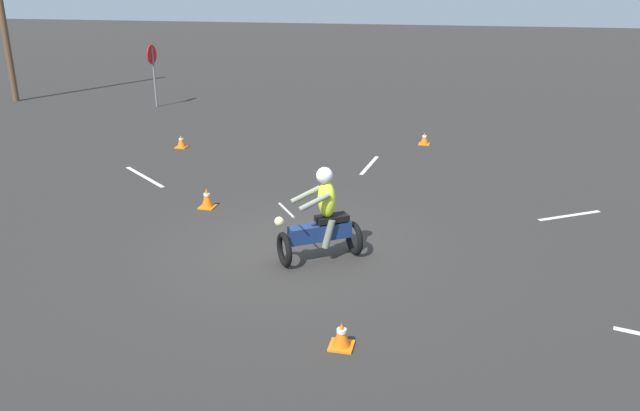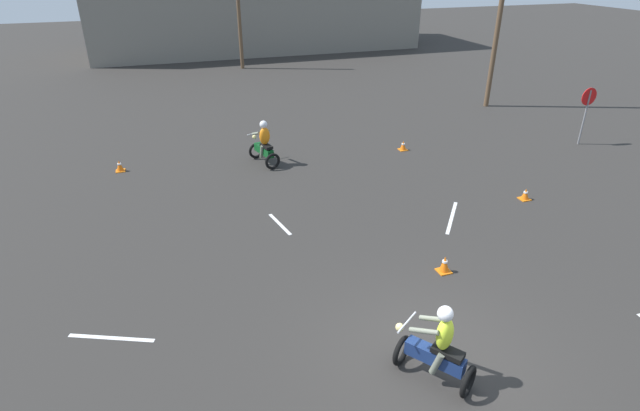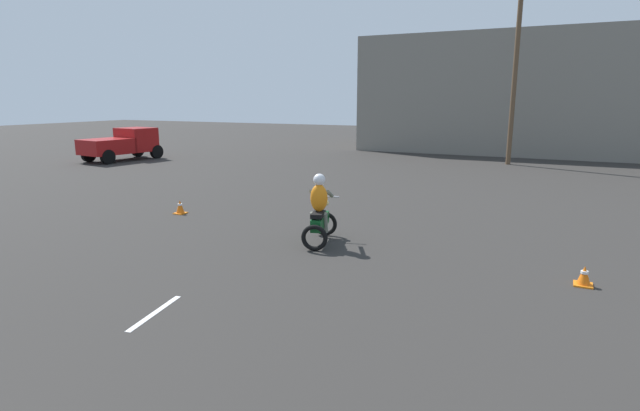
{
  "view_description": "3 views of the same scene",
  "coord_description": "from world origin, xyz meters",
  "px_view_note": "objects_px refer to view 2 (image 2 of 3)",
  "views": [
    {
      "loc": [
        -9.94,
        -2.71,
        4.58
      ],
      "look_at": [
        -0.34,
        -0.52,
        1.0
      ],
      "focal_mm": 35.0,
      "sensor_mm": 36.0,
      "label": 1
    },
    {
      "loc": [
        -4.46,
        -6.23,
        6.97
      ],
      "look_at": [
        -0.61,
        5.1,
        0.9
      ],
      "focal_mm": 28.0,
      "sensor_mm": 36.0,
      "label": 2
    },
    {
      "loc": [
        4.06,
        0.53,
        3.33
      ],
      "look_at": [
        -0.87,
        10.71,
        0.9
      ],
      "focal_mm": 28.0,
      "sensor_mm": 36.0,
      "label": 3
    }
  ],
  "objects_px": {
    "traffic_cone_far_right": "(525,194)",
    "motorcycle_rider_background": "(264,145)",
    "stop_sign": "(587,105)",
    "traffic_cone_mid_left": "(403,146)",
    "traffic_cone_near_right": "(445,264)",
    "traffic_cone_far_center": "(120,166)",
    "motorcycle_rider_foreground": "(438,348)",
    "utility_pole_near": "(499,17)",
    "utility_pole_far": "(238,3)"
  },
  "relations": [
    {
      "from": "traffic_cone_far_right",
      "to": "motorcycle_rider_background",
      "type": "bearing_deg",
      "value": 141.84
    },
    {
      "from": "stop_sign",
      "to": "traffic_cone_mid_left",
      "type": "height_order",
      "value": "stop_sign"
    },
    {
      "from": "stop_sign",
      "to": "traffic_cone_far_center",
      "type": "distance_m",
      "value": 17.98
    },
    {
      "from": "traffic_cone_far_right",
      "to": "traffic_cone_near_right",
      "type": "bearing_deg",
      "value": -149.46
    },
    {
      "from": "traffic_cone_mid_left",
      "to": "traffic_cone_far_center",
      "type": "height_order",
      "value": "traffic_cone_far_center"
    },
    {
      "from": "traffic_cone_near_right",
      "to": "traffic_cone_far_right",
      "type": "xyz_separation_m",
      "value": [
        4.56,
        2.69,
        -0.03
      ]
    },
    {
      "from": "traffic_cone_far_right",
      "to": "stop_sign",
      "type": "bearing_deg",
      "value": 32.9
    },
    {
      "from": "motorcycle_rider_background",
      "to": "traffic_cone_mid_left",
      "type": "height_order",
      "value": "motorcycle_rider_background"
    },
    {
      "from": "traffic_cone_far_right",
      "to": "traffic_cone_far_center",
      "type": "relative_size",
      "value": 0.89
    },
    {
      "from": "traffic_cone_near_right",
      "to": "traffic_cone_far_right",
      "type": "bearing_deg",
      "value": 30.54
    },
    {
      "from": "motorcycle_rider_background",
      "to": "traffic_cone_far_right",
      "type": "height_order",
      "value": "motorcycle_rider_background"
    },
    {
      "from": "motorcycle_rider_background",
      "to": "utility_pole_far",
      "type": "relative_size",
      "value": 0.2
    },
    {
      "from": "motorcycle_rider_foreground",
      "to": "utility_pole_far",
      "type": "xyz_separation_m",
      "value": [
        1.95,
        28.47,
        3.37
      ]
    },
    {
      "from": "stop_sign",
      "to": "utility_pole_far",
      "type": "distance_m",
      "value": 21.9
    },
    {
      "from": "traffic_cone_mid_left",
      "to": "motorcycle_rider_foreground",
      "type": "bearing_deg",
      "value": -114.54
    },
    {
      "from": "utility_pole_far",
      "to": "motorcycle_rider_foreground",
      "type": "bearing_deg",
      "value": -93.91
    },
    {
      "from": "motorcycle_rider_background",
      "to": "traffic_cone_far_center",
      "type": "distance_m",
      "value": 5.18
    },
    {
      "from": "utility_pole_near",
      "to": "utility_pole_far",
      "type": "bearing_deg",
      "value": 127.07
    },
    {
      "from": "traffic_cone_far_right",
      "to": "utility_pole_far",
      "type": "height_order",
      "value": "utility_pole_far"
    },
    {
      "from": "traffic_cone_far_center",
      "to": "utility_pole_near",
      "type": "distance_m",
      "value": 18.26
    },
    {
      "from": "traffic_cone_far_center",
      "to": "traffic_cone_mid_left",
      "type": "bearing_deg",
      "value": -7.15
    },
    {
      "from": "motorcycle_rider_foreground",
      "to": "traffic_cone_far_right",
      "type": "distance_m",
      "value": 8.67
    },
    {
      "from": "traffic_cone_far_center",
      "to": "utility_pole_far",
      "type": "bearing_deg",
      "value": 65.12
    },
    {
      "from": "motorcycle_rider_foreground",
      "to": "utility_pole_far",
      "type": "relative_size",
      "value": 0.2
    },
    {
      "from": "stop_sign",
      "to": "utility_pole_near",
      "type": "bearing_deg",
      "value": 91.35
    },
    {
      "from": "traffic_cone_far_right",
      "to": "utility_pole_near",
      "type": "distance_m",
      "value": 11.74
    },
    {
      "from": "motorcycle_rider_foreground",
      "to": "stop_sign",
      "type": "relative_size",
      "value": 0.72
    },
    {
      "from": "stop_sign",
      "to": "motorcycle_rider_background",
      "type": "bearing_deg",
      "value": 170.92
    },
    {
      "from": "traffic_cone_far_right",
      "to": "traffic_cone_far_center",
      "type": "height_order",
      "value": "traffic_cone_far_center"
    },
    {
      "from": "traffic_cone_far_center",
      "to": "utility_pole_near",
      "type": "height_order",
      "value": "utility_pole_near"
    },
    {
      "from": "stop_sign",
      "to": "traffic_cone_mid_left",
      "type": "bearing_deg",
      "value": 166.8
    },
    {
      "from": "utility_pole_far",
      "to": "traffic_cone_mid_left",
      "type": "bearing_deg",
      "value": -80.26
    },
    {
      "from": "motorcycle_rider_foreground",
      "to": "traffic_cone_far_right",
      "type": "relative_size",
      "value": 4.54
    },
    {
      "from": "traffic_cone_near_right",
      "to": "traffic_cone_mid_left",
      "type": "bearing_deg",
      "value": 69.49
    },
    {
      "from": "traffic_cone_far_right",
      "to": "motorcycle_rider_foreground",
      "type": "bearing_deg",
      "value": -139.3
    },
    {
      "from": "traffic_cone_near_right",
      "to": "traffic_cone_far_center",
      "type": "bearing_deg",
      "value": 129.42
    },
    {
      "from": "traffic_cone_mid_left",
      "to": "utility_pole_far",
      "type": "relative_size",
      "value": 0.05
    },
    {
      "from": "traffic_cone_mid_left",
      "to": "traffic_cone_far_center",
      "type": "xyz_separation_m",
      "value": [
        -10.56,
        1.32,
        0.02
      ]
    },
    {
      "from": "traffic_cone_near_right",
      "to": "traffic_cone_far_center",
      "type": "xyz_separation_m",
      "value": [
        -7.6,
        9.25,
        -0.01
      ]
    },
    {
      "from": "traffic_cone_far_center",
      "to": "utility_pole_far",
      "type": "xyz_separation_m",
      "value": [
        7.54,
        16.26,
        3.9
      ]
    },
    {
      "from": "traffic_cone_near_right",
      "to": "traffic_cone_far_center",
      "type": "distance_m",
      "value": 11.97
    },
    {
      "from": "motorcycle_rider_foreground",
      "to": "traffic_cone_mid_left",
      "type": "distance_m",
      "value": 11.97
    },
    {
      "from": "traffic_cone_mid_left",
      "to": "utility_pole_far",
      "type": "bearing_deg",
      "value": 99.74
    },
    {
      "from": "motorcycle_rider_foreground",
      "to": "motorcycle_rider_background",
      "type": "height_order",
      "value": "same"
    },
    {
      "from": "stop_sign",
      "to": "traffic_cone_near_right",
      "type": "relative_size",
      "value": 5.28
    },
    {
      "from": "traffic_cone_near_right",
      "to": "utility_pole_far",
      "type": "xyz_separation_m",
      "value": [
        -0.06,
        25.51,
        3.89
      ]
    },
    {
      "from": "motorcycle_rider_foreground",
      "to": "traffic_cone_near_right",
      "type": "xyz_separation_m",
      "value": [
        2.0,
        2.95,
        -0.52
      ]
    },
    {
      "from": "traffic_cone_far_center",
      "to": "motorcycle_rider_background",
      "type": "bearing_deg",
      "value": -10.92
    },
    {
      "from": "traffic_cone_near_right",
      "to": "traffic_cone_mid_left",
      "type": "distance_m",
      "value": 8.46
    },
    {
      "from": "motorcycle_rider_foreground",
      "to": "motorcycle_rider_background",
      "type": "relative_size",
      "value": 1.0
    }
  ]
}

